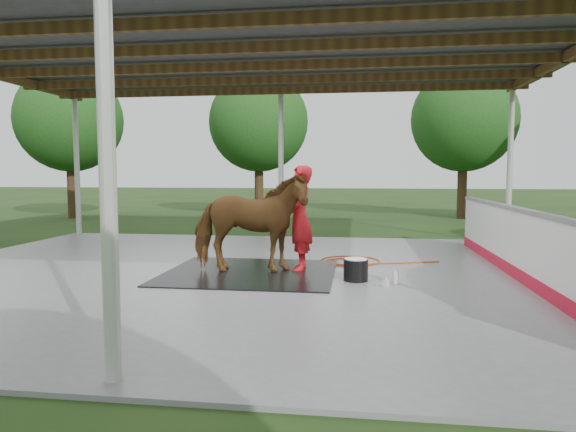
# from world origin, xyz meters

# --- Properties ---
(ground) EXTENTS (100.00, 100.00, 0.00)m
(ground) POSITION_xyz_m (0.00, 0.00, 0.00)
(ground) COLOR #1E3814
(concrete_slab) EXTENTS (12.00, 10.00, 0.05)m
(concrete_slab) POSITION_xyz_m (0.00, 0.00, 0.03)
(concrete_slab) COLOR slate
(concrete_slab) RESTS_ON ground
(pavilion_structure) EXTENTS (12.60, 10.60, 4.05)m
(pavilion_structure) POSITION_xyz_m (0.00, -0.00, 3.97)
(pavilion_structure) COLOR beige
(pavilion_structure) RESTS_ON ground
(dasher_board) EXTENTS (0.16, 8.00, 1.15)m
(dasher_board) POSITION_xyz_m (4.60, 0.00, 0.59)
(dasher_board) COLOR red
(dasher_board) RESTS_ON concrete_slab
(tree_belt) EXTENTS (28.00, 28.00, 5.80)m
(tree_belt) POSITION_xyz_m (0.30, 0.90, 3.79)
(tree_belt) COLOR #382314
(tree_belt) RESTS_ON ground
(rubber_mat) EXTENTS (2.87, 2.69, 0.02)m
(rubber_mat) POSITION_xyz_m (0.18, -0.07, 0.06)
(rubber_mat) COLOR black
(rubber_mat) RESTS_ON concrete_slab
(horse) EXTENTS (2.07, 1.09, 1.69)m
(horse) POSITION_xyz_m (0.18, -0.07, 0.91)
(horse) COLOR brown
(horse) RESTS_ON rubber_mat
(handler) EXTENTS (0.47, 0.69, 1.84)m
(handler) POSITION_xyz_m (1.00, 0.28, 0.97)
(handler) COLOR red
(handler) RESTS_ON concrete_slab
(wash_bucket) EXTENTS (0.39, 0.39, 0.36)m
(wash_bucket) POSITION_xyz_m (1.98, -0.47, 0.23)
(wash_bucket) COLOR black
(wash_bucket) RESTS_ON concrete_slab
(soap_bottle_a) EXTENTS (0.14, 0.14, 0.27)m
(soap_bottle_a) POSITION_xyz_m (2.58, -0.65, 0.18)
(soap_bottle_a) COLOR silver
(soap_bottle_a) RESTS_ON concrete_slab
(soap_bottle_b) EXTENTS (0.10, 0.10, 0.17)m
(soap_bottle_b) POSITION_xyz_m (2.43, -0.92, 0.13)
(soap_bottle_b) COLOR #338CD8
(soap_bottle_b) RESTS_ON concrete_slab
(hose_coil) EXTENTS (2.29, 1.17, 0.02)m
(hose_coil) POSITION_xyz_m (1.84, 1.25, 0.06)
(hose_coil) COLOR #A63E0B
(hose_coil) RESTS_ON concrete_slab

